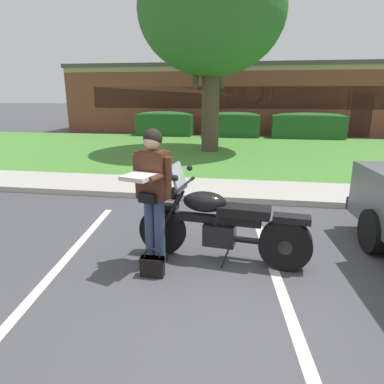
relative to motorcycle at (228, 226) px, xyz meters
The scene contains 14 objects.
ground_plane 0.89m from the motorcycle, 69.35° to the right, with size 140.00×140.00×0.00m, color #424247.
curb_strip 2.63m from the motorcycle, 84.17° to the left, with size 60.00×0.20×0.12m, color #ADA89E.
concrete_walk 3.47m from the motorcycle, 85.61° to the left, with size 60.00×1.50×0.08m, color #ADA89E.
grass_lawn 8.69m from the motorcycle, 88.26° to the left, with size 60.00×8.99×0.06m, color #478433.
stall_stripe_0 2.18m from the motorcycle, 166.44° to the right, with size 0.12×4.40×0.01m, color silver.
stall_stripe_1 0.94m from the motorcycle, 38.20° to the right, with size 0.12×4.40×0.01m, color silver.
motorcycle is the anchor object (origin of this frame).
rider_person 1.06m from the motorcycle, 167.70° to the right, with size 0.54×0.65×1.70m.
handbag 1.06m from the motorcycle, 147.42° to the right, with size 0.28×0.13×0.36m.
shade_tree 9.64m from the motorcycle, 98.16° to the left, with size 4.95×4.95×6.85m.
hedge_left 13.65m from the motorcycle, 107.22° to the left, with size 2.77×0.90×1.24m.
hedge_center_left 13.05m from the motorcycle, 92.60° to the left, with size 2.47×0.90×1.24m.
hedge_center_right 13.34m from the motorcycle, 77.65° to the left, with size 3.30×0.90×1.24m.
brick_building 18.77m from the motorcycle, 86.63° to the left, with size 22.16×8.94×3.62m.
Camera 1 is at (-0.02, -3.44, 2.10)m, focal length 32.62 mm.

